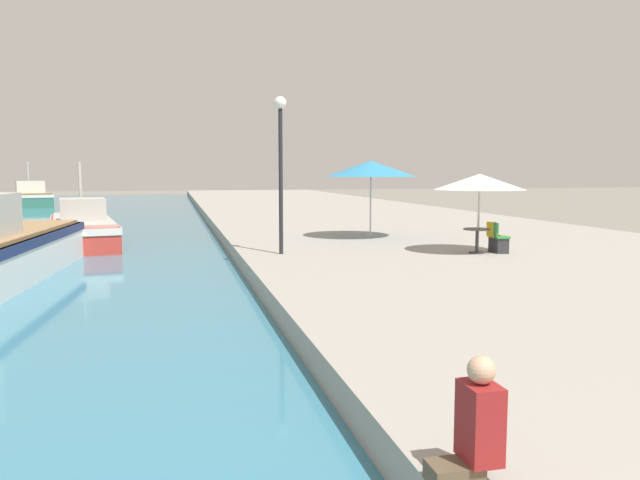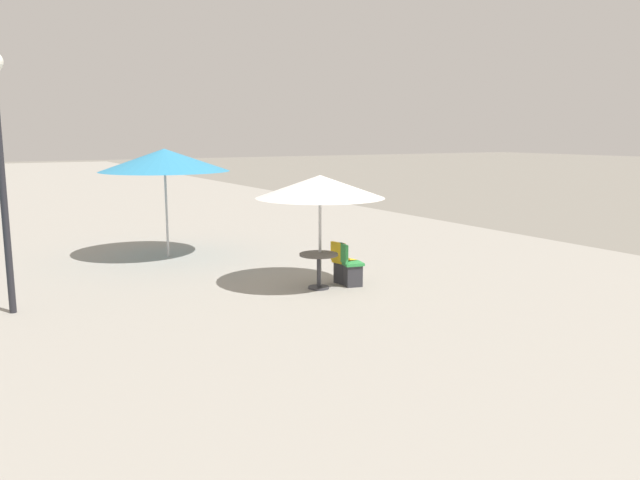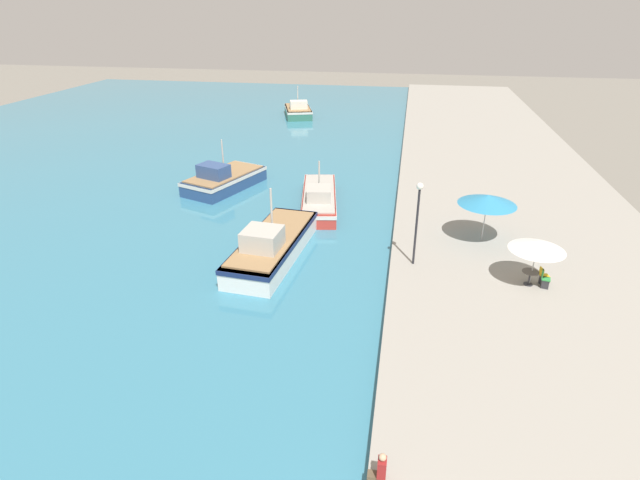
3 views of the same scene
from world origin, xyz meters
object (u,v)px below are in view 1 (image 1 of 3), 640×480
Objects in this scene: fishing_boat_distant at (29,198)px; cafe_umbrella_pink at (479,182)px; cafe_chair_right at (501,242)px; cafe_table at (477,235)px; person_at_quay at (475,426)px; fishing_boat_mid at (82,228)px; lamppost at (281,148)px; cafe_umbrella_white at (371,169)px; cafe_chair_left at (496,241)px.

fishing_boat_distant reaches higher than cafe_umbrella_pink.
fishing_boat_distant reaches higher than cafe_chair_right.
person_at_quay reaches higher than cafe_table.
cafe_umbrella_pink is 2.94× the size of cafe_chair_right.
fishing_boat_mid reaches higher than person_at_quay.
cafe_umbrella_white is at bearing 43.38° from lamppost.
cafe_chair_right is (0.61, -0.26, -1.79)m from cafe_umbrella_pink.
fishing_boat_distant is at bearing 118.42° from cafe_umbrella_white.
cafe_chair_left is at bearing 60.33° from person_at_quay.
cafe_umbrella_white is 3.31× the size of person_at_quay.
person_at_quay is at bearing -18.14° from cafe_chair_right.
person_at_quay is at bearing -84.90° from fishing_boat_mid.
person_at_quay is (13.82, -51.90, 0.17)m from fishing_boat_distant.
cafe_umbrella_pink is at bearing 62.40° from person_at_quay.
cafe_table is 0.88× the size of cafe_chair_left.
cafe_chair_right is (-0.00, -0.30, 0.00)m from cafe_chair_left.
fishing_boat_distant is 53.71m from person_at_quay.
lamppost is at bearing -61.33° from fishing_boat_mid.
fishing_boat_mid is 3.26× the size of cafe_umbrella_pink.
cafe_chair_right is at bearing -79.31° from fishing_boat_distant.
cafe_chair_right is at bearing -64.87° from cafe_umbrella_white.
cafe_umbrella_pink reaches higher than person_at_quay.
cafe_chair_right is at bearing -12.12° from cafe_table.
cafe_umbrella_pink is 0.81× the size of cafe_umbrella_white.
cafe_umbrella_white is (-1.79, 4.86, 0.41)m from cafe_umbrella_pink.
lamppost is at bearing 169.02° from cafe_umbrella_pink.
fishing_boat_mid is 22.90m from person_at_quay.
person_at_quay is (-7.21, -12.65, 0.11)m from cafe_chair_left.
fishing_boat_distant reaches higher than cafe_umbrella_white.
fishing_boat_mid is 11.82m from cafe_umbrella_white.
fishing_boat_mid reaches higher than cafe_umbrella_pink.
lamppost is (-5.65, 1.22, 2.56)m from cafe_table.
cafe_table is 6.33m from lamppost.
cafe_chair_left is (2.40, -4.82, -2.19)m from cafe_umbrella_white.
fishing_boat_mid is 10.91× the size of cafe_table.
person_at_quay reaches higher than cafe_chair_right.
cafe_umbrella_white is 18.24m from person_at_quay.
person_at_quay is 0.22× the size of lamppost.
cafe_umbrella_white is (18.63, -34.43, 2.25)m from fishing_boat_distant.
cafe_chair_left is (13.00, -9.50, 0.14)m from fishing_boat_mid.
person_at_quay is at bearing -93.53° from lamppost.
fishing_boat_mid is 9.59× the size of cafe_chair_right.
cafe_chair_left reaches higher than cafe_table.
cafe_table is 0.75m from cafe_chair_left.
fishing_boat_distant reaches higher than fishing_boat_mid.
cafe_table is 0.88× the size of cafe_chair_right.
cafe_table is (20.32, -39.39, 0.27)m from fishing_boat_distant.
fishing_boat_mid is 30.81m from fishing_boat_distant.
cafe_chair_left is at bearing -79.12° from fishing_boat_distant.
cafe_umbrella_pink is 1.58m from cafe_table.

